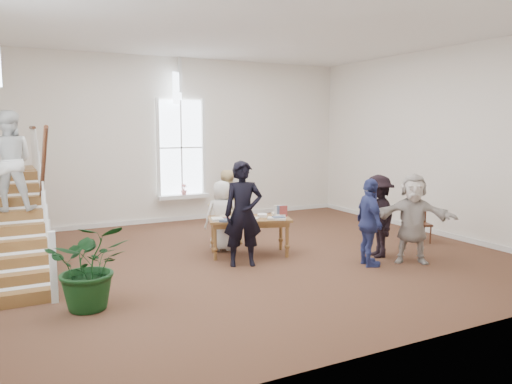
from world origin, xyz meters
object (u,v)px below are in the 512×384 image
elderly_woman (222,216)px  woman_cluster_c (413,218)px  floor_plant (90,266)px  person_yellow (226,207)px  police_officer (243,214)px  woman_cluster_a (369,222)px  side_chair (420,221)px  woman_cluster_b (378,216)px  library_table (250,222)px

elderly_woman → woman_cluster_c: 3.89m
floor_plant → person_yellow: bearing=39.7°
police_officer → woman_cluster_a: (2.13, -1.11, -0.16)m
police_officer → elderly_woman: size_ratio=1.33×
floor_plant → side_chair: 7.49m
person_yellow → woman_cluster_c: (2.63, -3.06, 0.03)m
police_officer → person_yellow: police_officer is taller
police_officer → woman_cluster_a: police_officer is taller
side_chair → elderly_woman: bearing=-177.9°
side_chair → woman_cluster_b: bearing=-142.5°
police_officer → person_yellow: 1.80m
woman_cluster_a → woman_cluster_c: (0.90, -0.20, 0.03)m
woman_cluster_a → woman_cluster_c: woman_cluster_c is taller
person_yellow → woman_cluster_a: (1.73, -2.86, -0.00)m
police_officer → library_table: bearing=71.6°
police_officer → side_chair: size_ratio=2.23×
woman_cluster_a → woman_cluster_b: 0.75m
floor_plant → elderly_woman: bearing=36.8°
elderly_woman → side_chair: elderly_woman is taller
woman_cluster_b → woman_cluster_c: bearing=42.5°
elderly_woman → side_chair: size_ratio=1.68×
elderly_woman → woman_cluster_c: woman_cluster_c is taller
woman_cluster_c → side_chair: 1.92m
police_officer → elderly_woman: 1.28m
police_officer → woman_cluster_b: size_ratio=1.20×
police_officer → floor_plant: bearing=-143.0°
elderly_woman → woman_cluster_b: 3.25m
woman_cluster_c → side_chair: (1.43, 1.22, -0.38)m
woman_cluster_c → floor_plant: (-5.99, 0.27, -0.23)m
elderly_woman → person_yellow: size_ratio=0.90×
police_officer → woman_cluster_c: bearing=-5.8°
woman_cluster_c → side_chair: size_ratio=1.94×
woman_cluster_a → side_chair: (2.33, 1.02, -0.34)m
library_table → woman_cluster_a: 2.42m
library_table → police_officer: size_ratio=0.92×
elderly_woman → side_chair: bearing=173.3°
elderly_woman → floor_plant: 3.83m
woman_cluster_c → floor_plant: 6.00m
woman_cluster_a → side_chair: size_ratio=1.87×
elderly_woman → woman_cluster_c: (2.93, -2.56, 0.12)m
floor_plant → library_table: bearing=26.1°
police_officer → floor_plant: size_ratio=1.56×
library_table → person_yellow: (-0.06, 1.11, 0.14)m
woman_cluster_c → floor_plant: woman_cluster_c is taller
person_yellow → side_chair: person_yellow is taller
person_yellow → woman_cluster_c: bearing=132.1°
library_table → side_chair: size_ratio=2.04×
woman_cluster_b → library_table: bearing=-102.1°
library_table → floor_plant: bearing=-135.7°
woman_cluster_c → police_officer: bearing=-165.9°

